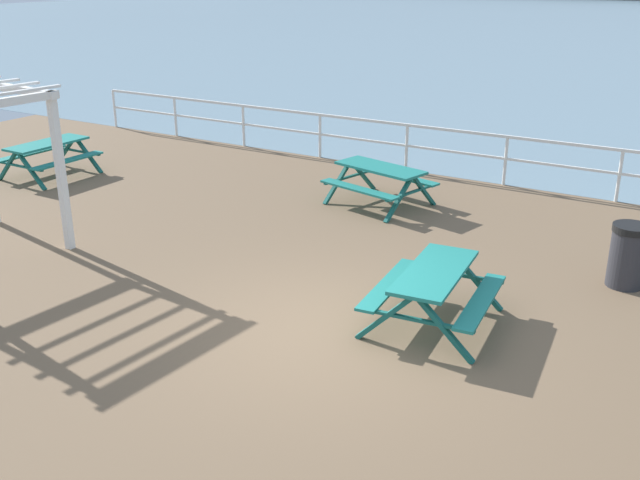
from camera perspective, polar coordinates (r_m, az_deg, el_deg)
name	(u,v)px	position (r m, az deg, el deg)	size (l,w,h in m)	color
ground_plane	(318,337)	(9.66, -0.13, -7.58)	(30.00, 24.00, 0.20)	brown
seaward_railing	(506,150)	(16.09, 14.31, 6.79)	(23.07, 0.07, 1.08)	white
picnic_table_near_right	(48,151)	(17.36, -20.42, 6.52)	(1.56, 1.82, 0.80)	#1E7A70
picnic_table_mid_centre	(434,283)	(9.65, 8.88, -3.35)	(1.69, 1.94, 0.80)	#1E7A70
picnic_table_corner	(380,176)	(14.37, 4.70, 4.99)	(2.10, 1.88, 0.80)	#1E7A70
litter_bin	(628,255)	(11.60, 22.83, -1.12)	(0.55, 0.55, 0.95)	#2D2D33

